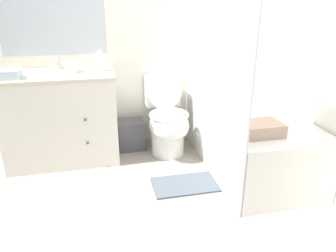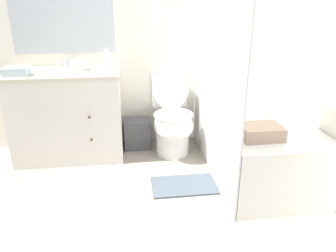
{
  "view_description": "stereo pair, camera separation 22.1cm",
  "coord_description": "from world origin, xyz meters",
  "px_view_note": "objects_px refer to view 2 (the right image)",
  "views": [
    {
      "loc": [
        -0.42,
        -1.67,
        1.5
      ],
      "look_at": [
        0.11,
        0.73,
        0.51
      ],
      "focal_mm": 35.0,
      "sensor_mm": 36.0,
      "label": 1
    },
    {
      "loc": [
        -0.21,
        -1.71,
        1.5
      ],
      "look_at": [
        0.11,
        0.73,
        0.51
      ],
      "focal_mm": 35.0,
      "sensor_mm": 36.0,
      "label": 2
    }
  ],
  "objects_px": {
    "wastebasket": "(137,133)",
    "hand_towel_folded": "(16,71)",
    "bathtub": "(252,141)",
    "toilet": "(172,121)",
    "sink_faucet": "(67,63)",
    "bath_mat": "(184,185)",
    "bath_towel_folded": "(261,131)",
    "tissue_box": "(78,65)",
    "soap_dispenser": "(107,61)",
    "vanity_cabinet": "(69,114)"
  },
  "relations": [
    {
      "from": "bathtub",
      "to": "tissue_box",
      "type": "xyz_separation_m",
      "value": [
        -1.54,
        0.5,
        0.63
      ]
    },
    {
      "from": "tissue_box",
      "to": "bath_towel_folded",
      "type": "distance_m",
      "value": 1.74
    },
    {
      "from": "vanity_cabinet",
      "to": "sink_faucet",
      "type": "relative_size",
      "value": 7.19
    },
    {
      "from": "toilet",
      "to": "wastebasket",
      "type": "distance_m",
      "value": 0.43
    },
    {
      "from": "tissue_box",
      "to": "soap_dispenser",
      "type": "distance_m",
      "value": 0.27
    },
    {
      "from": "toilet",
      "to": "tissue_box",
      "type": "xyz_separation_m",
      "value": [
        -0.87,
        0.09,
        0.56
      ]
    },
    {
      "from": "toilet",
      "to": "bathtub",
      "type": "relative_size",
      "value": 0.57
    },
    {
      "from": "bath_mat",
      "to": "soap_dispenser",
      "type": "bearing_deg",
      "value": 129.36
    },
    {
      "from": "bathtub",
      "to": "toilet",
      "type": "bearing_deg",
      "value": 149.13
    },
    {
      "from": "soap_dispenser",
      "to": "vanity_cabinet",
      "type": "bearing_deg",
      "value": -178.94
    },
    {
      "from": "bath_mat",
      "to": "tissue_box",
      "type": "bearing_deg",
      "value": 139.54
    },
    {
      "from": "wastebasket",
      "to": "soap_dispenser",
      "type": "bearing_deg",
      "value": -160.53
    },
    {
      "from": "soap_dispenser",
      "to": "hand_towel_folded",
      "type": "distance_m",
      "value": 0.78
    },
    {
      "from": "wastebasket",
      "to": "bath_towel_folded",
      "type": "xyz_separation_m",
      "value": [
        0.87,
        -1.06,
        0.42
      ]
    },
    {
      "from": "wastebasket",
      "to": "vanity_cabinet",
      "type": "bearing_deg",
      "value": -171.52
    },
    {
      "from": "wastebasket",
      "to": "hand_towel_folded",
      "type": "distance_m",
      "value": 1.28
    },
    {
      "from": "hand_towel_folded",
      "to": "bath_towel_folded",
      "type": "bearing_deg",
      "value": -23.72
    },
    {
      "from": "sink_faucet",
      "to": "hand_towel_folded",
      "type": "xyz_separation_m",
      "value": [
        -0.37,
        -0.34,
        0.0
      ]
    },
    {
      "from": "toilet",
      "to": "bath_mat",
      "type": "height_order",
      "value": "toilet"
    },
    {
      "from": "sink_faucet",
      "to": "bath_mat",
      "type": "xyz_separation_m",
      "value": [
        1.01,
        -0.94,
        -0.88
      ]
    },
    {
      "from": "toilet",
      "to": "bath_towel_folded",
      "type": "relative_size",
      "value": 2.92
    },
    {
      "from": "wastebasket",
      "to": "bath_towel_folded",
      "type": "bearing_deg",
      "value": -50.61
    },
    {
      "from": "sink_faucet",
      "to": "bathtub",
      "type": "relative_size",
      "value": 0.09
    },
    {
      "from": "hand_towel_folded",
      "to": "bathtub",
      "type": "bearing_deg",
      "value": -9.71
    },
    {
      "from": "sink_faucet",
      "to": "bath_towel_folded",
      "type": "xyz_separation_m",
      "value": [
        1.53,
        -1.17,
        -0.31
      ]
    },
    {
      "from": "wastebasket",
      "to": "soap_dispenser",
      "type": "xyz_separation_m",
      "value": [
        -0.25,
        -0.09,
        0.78
      ]
    },
    {
      "from": "bathtub",
      "to": "hand_towel_folded",
      "type": "distance_m",
      "value": 2.16
    },
    {
      "from": "tissue_box",
      "to": "bath_mat",
      "type": "height_order",
      "value": "tissue_box"
    },
    {
      "from": "tissue_box",
      "to": "wastebasket",
      "type": "bearing_deg",
      "value": 9.07
    },
    {
      "from": "toilet",
      "to": "hand_towel_folded",
      "type": "bearing_deg",
      "value": -177.74
    },
    {
      "from": "bathtub",
      "to": "soap_dispenser",
      "type": "xyz_separation_m",
      "value": [
        -1.27,
        0.49,
        0.67
      ]
    },
    {
      "from": "toilet",
      "to": "tissue_box",
      "type": "bearing_deg",
      "value": 173.86
    },
    {
      "from": "toilet",
      "to": "wastebasket",
      "type": "height_order",
      "value": "toilet"
    },
    {
      "from": "bath_towel_folded",
      "to": "bath_mat",
      "type": "height_order",
      "value": "bath_towel_folded"
    },
    {
      "from": "tissue_box",
      "to": "hand_towel_folded",
      "type": "bearing_deg",
      "value": -163.51
    },
    {
      "from": "tissue_box",
      "to": "soap_dispenser",
      "type": "relative_size",
      "value": 0.72
    },
    {
      "from": "sink_faucet",
      "to": "wastebasket",
      "type": "distance_m",
      "value": 0.99
    },
    {
      "from": "vanity_cabinet",
      "to": "soap_dispenser",
      "type": "distance_m",
      "value": 0.64
    },
    {
      "from": "vanity_cabinet",
      "to": "tissue_box",
      "type": "relative_size",
      "value": 7.56
    },
    {
      "from": "bathtub",
      "to": "wastebasket",
      "type": "distance_m",
      "value": 1.18
    },
    {
      "from": "wastebasket",
      "to": "tissue_box",
      "type": "height_order",
      "value": "tissue_box"
    },
    {
      "from": "wastebasket",
      "to": "bath_mat",
      "type": "height_order",
      "value": "wastebasket"
    },
    {
      "from": "soap_dispenser",
      "to": "hand_towel_folded",
      "type": "bearing_deg",
      "value": -169.58
    },
    {
      "from": "toilet",
      "to": "soap_dispenser",
      "type": "relative_size",
      "value": 4.59
    },
    {
      "from": "sink_faucet",
      "to": "bathtub",
      "type": "xyz_separation_m",
      "value": [
        1.67,
        -0.69,
        -0.62
      ]
    },
    {
      "from": "wastebasket",
      "to": "soap_dispenser",
      "type": "relative_size",
      "value": 1.6
    },
    {
      "from": "vanity_cabinet",
      "to": "bathtub",
      "type": "relative_size",
      "value": 0.68
    },
    {
      "from": "toilet",
      "to": "bath_mat",
      "type": "distance_m",
      "value": 0.73
    },
    {
      "from": "toilet",
      "to": "bath_mat",
      "type": "relative_size",
      "value": 1.6
    },
    {
      "from": "bath_towel_folded",
      "to": "bath_mat",
      "type": "relative_size",
      "value": 0.55
    }
  ]
}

